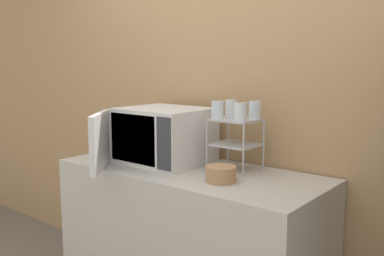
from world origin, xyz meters
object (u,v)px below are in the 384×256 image
at_px(microwave, 161,135).
at_px(dish_rack, 235,133).
at_px(glass_front_right, 241,112).
at_px(bowl, 221,174).
at_px(glass_back_right, 255,110).
at_px(glass_front_left, 217,110).
at_px(glass_back_left, 231,108).

distance_m(microwave, dish_rack, 0.46).
bearing_deg(dish_rack, microwave, -165.77).
xyz_separation_m(glass_front_right, bowl, (0.00, -0.17, -0.29)).
height_order(microwave, bowl, microwave).
distance_m(glass_back_right, bowl, 0.42).
relative_size(microwave, glass_front_left, 7.75).
height_order(glass_back_right, glass_back_left, same).
relative_size(glass_front_right, glass_back_left, 1.00).
relative_size(microwave, glass_back_left, 7.75).
relative_size(microwave, dish_rack, 2.60).
bearing_deg(glass_back_right, glass_back_left, -177.97).
distance_m(glass_front_right, bowl, 0.34).
distance_m(microwave, glass_front_left, 0.41).
bearing_deg(microwave, glass_back_right, 18.81).
bearing_deg(glass_front_left, glass_back_left, 86.73).
xyz_separation_m(dish_rack, bowl, (0.08, -0.24, -0.17)).
xyz_separation_m(glass_front_right, glass_back_left, (-0.15, 0.13, 0.00)).
bearing_deg(microwave, dish_rack, 14.23).
bearing_deg(glass_back_left, glass_back_right, 2.03).
xyz_separation_m(microwave, glass_back_left, (0.37, 0.17, 0.17)).
bearing_deg(glass_back_right, glass_front_right, -91.85).
bearing_deg(bowl, glass_front_right, 90.35).
xyz_separation_m(glass_back_left, bowl, (0.15, -0.30, -0.29)).
bearing_deg(dish_rack, glass_front_left, -142.47).
relative_size(microwave, bowl, 4.82).
bearing_deg(microwave, glass_front_right, 4.98).
distance_m(glass_back_left, bowl, 0.45).
bearing_deg(bowl, glass_front_left, 130.63).
xyz_separation_m(dish_rack, glass_front_right, (0.07, -0.07, 0.13)).
relative_size(dish_rack, bowl, 1.86).
xyz_separation_m(glass_front_left, glass_back_right, (0.16, 0.13, 0.00)).
distance_m(microwave, glass_front_right, 0.55).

